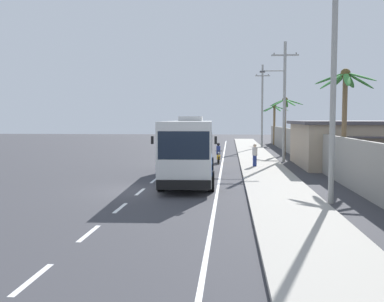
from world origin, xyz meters
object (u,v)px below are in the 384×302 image
at_px(coach_bus_foreground, 190,147).
at_px(palm_second, 345,98).
at_px(utility_pole_nearest, 334,76).
at_px(utility_pole_far, 262,105).
at_px(palm_nearest, 285,112).
at_px(palm_third, 274,116).
at_px(utility_pole_mid, 284,98).
at_px(roadside_building, 368,144).
at_px(pedestrian_near_kerb, 255,155).
at_px(motorcycle_beside_bus, 218,155).

distance_m(coach_bus_foreground, palm_second, 9.39).
distance_m(coach_bus_foreground, utility_pole_nearest, 10.05).
relative_size(utility_pole_far, palm_second, 1.58).
xyz_separation_m(coach_bus_foreground, palm_nearest, (7.76, 18.45, 2.30)).
bearing_deg(utility_pole_far, palm_second, -84.82).
xyz_separation_m(palm_nearest, palm_third, (0.66, 16.75, -0.26)).
height_order(utility_pole_mid, roadside_building, utility_pole_mid).
bearing_deg(utility_pole_far, utility_pole_nearest, -89.51).
xyz_separation_m(coach_bus_foreground, palm_second, (8.93, 0.44, 2.86)).
bearing_deg(utility_pole_nearest, pedestrian_near_kerb, 100.58).
height_order(motorcycle_beside_bus, utility_pole_far, utility_pole_far).
relative_size(pedestrian_near_kerb, palm_nearest, 0.28).
bearing_deg(palm_third, pedestrian_near_kerb, -98.42).
distance_m(pedestrian_near_kerb, utility_pole_far, 23.40).
height_order(coach_bus_foreground, utility_pole_far, utility_pole_far).
relative_size(utility_pole_mid, roadside_building, 0.91).
relative_size(palm_third, roadside_building, 0.51).
relative_size(palm_nearest, palm_second, 0.89).
xyz_separation_m(utility_pole_mid, palm_third, (1.67, 23.93, -1.30)).
xyz_separation_m(pedestrian_near_kerb, roadside_building, (8.53, 1.86, 0.73)).
xyz_separation_m(palm_second, palm_third, (-0.51, 34.76, -0.83)).
height_order(utility_pole_far, palm_second, utility_pole_far).
bearing_deg(coach_bus_foreground, utility_pole_nearest, -45.61).
height_order(pedestrian_near_kerb, utility_pole_nearest, utility_pole_nearest).
bearing_deg(utility_pole_far, pedestrian_near_kerb, -95.37).
relative_size(coach_bus_foreground, palm_third, 2.15).
bearing_deg(utility_pole_far, utility_pole_mid, -88.59).
bearing_deg(palm_second, palm_third, 90.83).
bearing_deg(pedestrian_near_kerb, palm_third, 130.91).
bearing_deg(palm_nearest, utility_pole_far, 97.63).
bearing_deg(palm_third, utility_pole_nearest, -92.46).
height_order(palm_second, roadside_building, palm_second).
xyz_separation_m(motorcycle_beside_bus, roadside_building, (11.26, -1.44, 1.06)).
xyz_separation_m(coach_bus_foreground, palm_third, (8.42, 35.20, 2.04)).
height_order(coach_bus_foreground, utility_pole_mid, utility_pole_mid).
distance_m(palm_second, palm_third, 34.77).
bearing_deg(palm_second, pedestrian_near_kerb, 128.64).
bearing_deg(motorcycle_beside_bus, pedestrian_near_kerb, -50.36).
distance_m(pedestrian_near_kerb, palm_third, 29.26).
xyz_separation_m(utility_pole_far, palm_third, (2.11, 5.89, -1.32)).
bearing_deg(utility_pole_nearest, utility_pole_far, 90.49).
bearing_deg(palm_second, coach_bus_foreground, -177.16).
bearing_deg(roadside_building, utility_pole_nearest, -112.00).
bearing_deg(motorcycle_beside_bus, palm_second, -51.00).
bearing_deg(palm_third, coach_bus_foreground, -103.46).
height_order(utility_pole_mid, utility_pole_far, utility_pole_far).
relative_size(utility_pole_nearest, palm_nearest, 1.79).
bearing_deg(palm_third, palm_nearest, -92.25).
relative_size(utility_pole_nearest, utility_pole_far, 1.01).
xyz_separation_m(utility_pole_nearest, utility_pole_mid, (0.14, 18.03, -0.07)).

